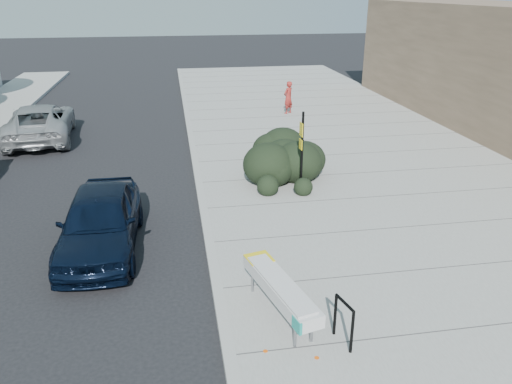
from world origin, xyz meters
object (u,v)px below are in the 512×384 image
Objects in this scene: pedestrian at (288,97)px; sign_post at (302,147)px; bike_rack at (344,318)px; suv_silver at (40,122)px; sedan_navy at (100,221)px; bench at (280,288)px.

sign_post is at bearing 40.22° from pedestrian.
bike_rack is 0.34× the size of sign_post.
suv_silver is 3.43× the size of pedestrian.
pedestrian reaches higher than suv_silver.
suv_silver is at bearing 105.07° from bike_rack.
sedan_navy and suv_silver have the same top height.
bike_rack is 0.19× the size of sedan_navy.
sign_post is (0.99, 6.74, 0.88)m from bike_rack.
sign_post is 5.95m from sedan_navy.
sedan_navy is (-5.42, -2.33, -0.80)m from sign_post.
bench is at bearing 119.12° from bike_rack.
bench is at bearing -43.07° from sedan_navy.
sedan_navy is at bearing 121.32° from bike_rack.
sign_post is 11.77m from suv_silver.
bench is at bearing 111.71° from suv_silver.
sign_post is at bearing 24.53° from sedan_navy.
sign_post reaches higher than pedestrian.
bench is 1.60× the size of pedestrian.
sedan_navy is at bearing 103.37° from suv_silver.
bike_rack is at bearing -43.65° from sedan_navy.
bike_rack is 6.25m from sedan_navy.
pedestrian is (2.90, 16.60, 0.27)m from bike_rack.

